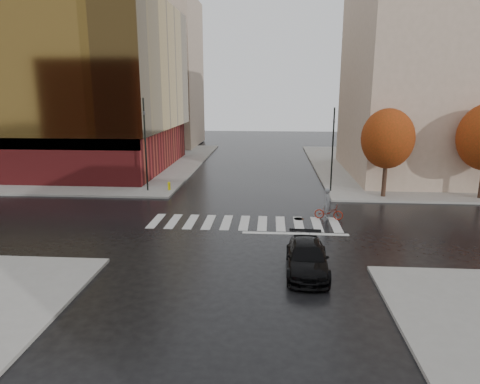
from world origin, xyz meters
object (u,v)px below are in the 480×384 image
object	(u,v)px
cyclist	(328,209)
traffic_light_nw	(145,139)
fire_hydrant	(169,185)
sedan	(307,258)
traffic_light_ne	(333,145)

from	to	relation	value
cyclist	traffic_light_nw	world-z (taller)	traffic_light_nw
traffic_light_nw	fire_hydrant	bearing A→B (deg)	73.94
sedan	fire_hydrant	size ratio (longest dim) A/B	6.75
cyclist	fire_hydrant	bearing A→B (deg)	73.67
fire_hydrant	traffic_light_ne	bearing A→B (deg)	3.05
sedan	fire_hydrant	bearing A→B (deg)	125.15
fire_hydrant	traffic_light_nw	bearing A→B (deg)	-172.02
cyclist	traffic_light_ne	bearing A→B (deg)	4.39
traffic_light_ne	fire_hydrant	world-z (taller)	traffic_light_ne
traffic_light_ne	fire_hydrant	bearing A→B (deg)	-14.92
sedan	cyclist	bearing A→B (deg)	78.04
traffic_light_nw	fire_hydrant	size ratio (longest dim) A/B	10.74
sedan	cyclist	world-z (taller)	cyclist
sedan	traffic_light_nw	distance (m)	18.76
traffic_light_ne	traffic_light_nw	bearing A→B (deg)	-14.35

